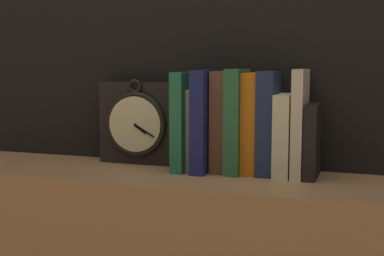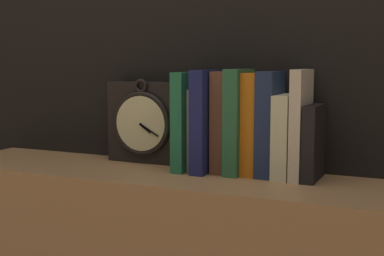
# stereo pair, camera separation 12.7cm
# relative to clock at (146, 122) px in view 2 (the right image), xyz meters

# --- Properties ---
(clock) EXTENTS (0.22, 0.07, 0.23)m
(clock) POSITION_rel_clock_xyz_m (0.00, 0.00, 0.00)
(clock) COLOR black
(clock) RESTS_ON bookshelf
(book_slot0_green) EXTENTS (0.03, 0.14, 0.25)m
(book_slot0_green) POSITION_rel_clock_xyz_m (0.14, -0.04, 0.01)
(book_slot0_green) COLOR #236D46
(book_slot0_green) RESTS_ON bookshelf
(book_slot1_cream) EXTENTS (0.02, 0.11, 0.20)m
(book_slot1_cream) POSITION_rel_clock_xyz_m (0.17, -0.02, -0.01)
(book_slot1_cream) COLOR beige
(book_slot1_cream) RESTS_ON bookshelf
(book_slot2_navy) EXTENTS (0.03, 0.15, 0.25)m
(book_slot2_navy) POSITION_rel_clock_xyz_m (0.20, -0.04, 0.02)
(book_slot2_navy) COLOR navy
(book_slot2_navy) RESTS_ON bookshelf
(book_slot3_brown) EXTENTS (0.04, 0.11, 0.25)m
(book_slot3_brown) POSITION_rel_clock_xyz_m (0.24, -0.02, 0.01)
(book_slot3_brown) COLOR brown
(book_slot3_brown) RESTS_ON bookshelf
(book_slot4_green) EXTENTS (0.04, 0.13, 0.25)m
(book_slot4_green) POSITION_rel_clock_xyz_m (0.28, -0.03, 0.02)
(book_slot4_green) COLOR #2B633D
(book_slot4_green) RESTS_ON bookshelf
(book_slot5_orange) EXTENTS (0.04, 0.11, 0.24)m
(book_slot5_orange) POSITION_rel_clock_xyz_m (0.31, -0.02, 0.01)
(book_slot5_orange) COLOR orange
(book_slot5_orange) RESTS_ON bookshelf
(book_slot6_navy) EXTENTS (0.04, 0.12, 0.25)m
(book_slot6_navy) POSITION_rel_clock_xyz_m (0.35, -0.03, 0.02)
(book_slot6_navy) COLOR #202C4E
(book_slot6_navy) RESTS_ON bookshelf
(book_slot7_cream) EXTENTS (0.04, 0.13, 0.19)m
(book_slot7_cream) POSITION_rel_clock_xyz_m (0.39, -0.03, -0.01)
(book_slot7_cream) COLOR beige
(book_slot7_cream) RESTS_ON bookshelf
(book_slot8_cream) EXTENTS (0.03, 0.13, 0.25)m
(book_slot8_cream) POSITION_rel_clock_xyz_m (0.43, -0.03, 0.02)
(book_slot8_cream) COLOR beige
(book_slot8_cream) RESTS_ON bookshelf
(book_slot9_black) EXTENTS (0.03, 0.13, 0.17)m
(book_slot9_black) POSITION_rel_clock_xyz_m (0.46, -0.03, -0.02)
(book_slot9_black) COLOR black
(book_slot9_black) RESTS_ON bookshelf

